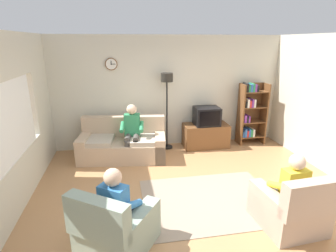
# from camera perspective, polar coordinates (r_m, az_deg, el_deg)

# --- Properties ---
(ground_plane) EXTENTS (12.00, 12.00, 0.00)m
(ground_plane) POSITION_cam_1_polar(r_m,az_deg,el_deg) (4.75, 6.31, -14.98)
(ground_plane) COLOR #B27F51
(back_wall_assembly) EXTENTS (6.20, 0.17, 2.70)m
(back_wall_assembly) POSITION_cam_1_polar(r_m,az_deg,el_deg) (6.70, 0.26, 7.26)
(back_wall_assembly) COLOR beige
(back_wall_assembly) RESTS_ON ground_plane
(left_wall_assembly) EXTENTS (0.12, 5.80, 2.70)m
(left_wall_assembly) POSITION_cam_1_polar(r_m,az_deg,el_deg) (4.37, -32.00, -1.21)
(left_wall_assembly) COLOR beige
(left_wall_assembly) RESTS_ON ground_plane
(couch) EXTENTS (2.00, 1.13, 0.90)m
(couch) POSITION_cam_1_polar(r_m,az_deg,el_deg) (6.16, -9.55, -3.95)
(couch) COLOR tan
(couch) RESTS_ON ground_plane
(tv_stand) EXTENTS (1.10, 0.56, 0.58)m
(tv_stand) POSITION_cam_1_polar(r_m,az_deg,el_deg) (6.80, 7.98, -2.01)
(tv_stand) COLOR brown
(tv_stand) RESTS_ON ground_plane
(tv) EXTENTS (0.60, 0.49, 0.44)m
(tv) POSITION_cam_1_polar(r_m,az_deg,el_deg) (6.62, 8.23, 2.10)
(tv) COLOR black
(tv) RESTS_ON tv_stand
(bookshelf) EXTENTS (0.68, 0.36, 1.58)m
(bookshelf) POSITION_cam_1_polar(r_m,az_deg,el_deg) (7.16, 17.06, 2.78)
(bookshelf) COLOR brown
(bookshelf) RESTS_ON ground_plane
(floor_lamp) EXTENTS (0.28, 0.28, 1.85)m
(floor_lamp) POSITION_cam_1_polar(r_m,az_deg,el_deg) (6.36, -0.24, 7.62)
(floor_lamp) COLOR black
(floor_lamp) RESTS_ON ground_plane
(armchair_near_window) EXTENTS (1.16, 1.18, 0.90)m
(armchair_near_window) POSITION_cam_1_polar(r_m,az_deg,el_deg) (3.68, -10.98, -20.61)
(armchair_near_window) COLOR gray
(armchair_near_window) RESTS_ON ground_plane
(armchair_near_bookshelf) EXTENTS (0.86, 0.93, 0.90)m
(armchair_near_bookshelf) POSITION_cam_1_polar(r_m,az_deg,el_deg) (4.32, 24.51, -15.68)
(armchair_near_bookshelf) COLOR tan
(armchair_near_bookshelf) RESTS_ON ground_plane
(area_rug) EXTENTS (2.20, 1.70, 0.01)m
(area_rug) POSITION_cam_1_polar(r_m,az_deg,el_deg) (4.71, 8.77, -15.32)
(area_rug) COLOR gray
(area_rug) RESTS_ON ground_plane
(person_on_couch) EXTENTS (0.55, 0.57, 1.24)m
(person_on_couch) POSITION_cam_1_polar(r_m,az_deg,el_deg) (5.94, -7.66, -0.75)
(person_on_couch) COLOR #338C59
(person_on_couch) RESTS_ON ground_plane
(person_in_left_armchair) EXTENTS (0.61, 0.64, 1.12)m
(person_in_left_armchair) POSITION_cam_1_polar(r_m,az_deg,el_deg) (3.55, -10.42, -15.83)
(person_in_left_armchair) COLOR #3372B2
(person_in_left_armchair) RESTS_ON ground_plane
(person_in_right_armchair) EXTENTS (0.53, 0.56, 1.12)m
(person_in_right_armchair) POSITION_cam_1_polar(r_m,az_deg,el_deg) (4.22, 24.30, -11.48)
(person_in_right_armchair) COLOR yellow
(person_in_right_armchair) RESTS_ON ground_plane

